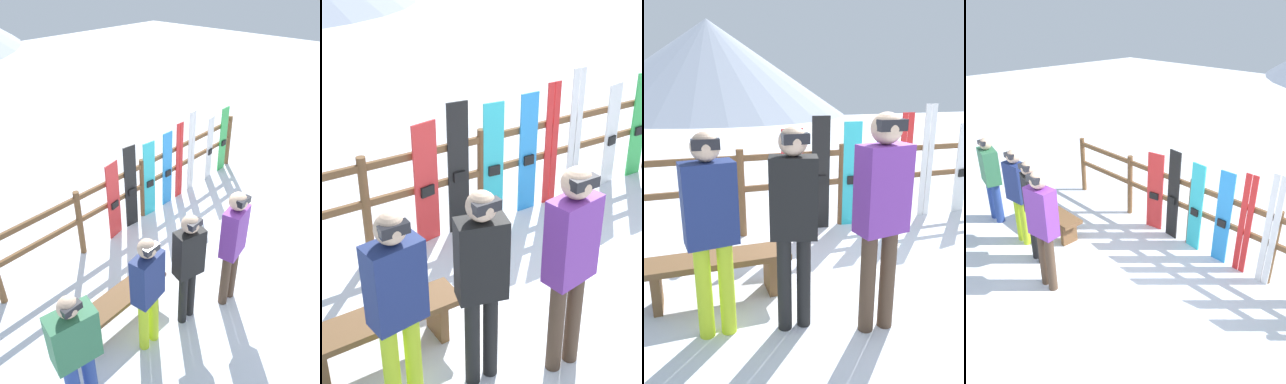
# 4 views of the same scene
# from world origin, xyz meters

# --- Properties ---
(ground_plane) EXTENTS (40.00, 40.00, 0.00)m
(ground_plane) POSITION_xyz_m (0.00, 0.00, 0.00)
(ground_plane) COLOR white
(fence) EXTENTS (5.90, 0.10, 1.19)m
(fence) POSITION_xyz_m (0.00, 1.87, 0.71)
(fence) COLOR brown
(fence) RESTS_ON ground
(bench) EXTENTS (1.42, 0.36, 0.44)m
(bench) POSITION_xyz_m (-1.95, 0.38, 0.33)
(bench) COLOR brown
(bench) RESTS_ON ground
(person_black) EXTENTS (0.41, 0.30, 1.71)m
(person_black) POSITION_xyz_m (-1.36, -0.26, 1.02)
(person_black) COLOR black
(person_black) RESTS_ON ground
(person_plaid_green) EXTENTS (0.52, 0.36, 1.63)m
(person_plaid_green) POSITION_xyz_m (-3.02, -0.14, 0.93)
(person_plaid_green) COLOR navy
(person_plaid_green) RESTS_ON ground
(person_purple) EXTENTS (0.43, 0.28, 1.82)m
(person_purple) POSITION_xyz_m (-0.71, -0.49, 1.08)
(person_purple) COLOR #4C3828
(person_purple) RESTS_ON ground
(person_navy) EXTENTS (0.42, 0.27, 1.68)m
(person_navy) POSITION_xyz_m (-1.99, -0.16, 0.99)
(person_navy) COLOR #B7D826
(person_navy) RESTS_ON ground
(snowboard_red) EXTENTS (0.31, 0.10, 1.44)m
(snowboard_red) POSITION_xyz_m (-0.76, 1.81, 0.72)
(snowboard_red) COLOR red
(snowboard_red) RESTS_ON ground
(snowboard_black_stripe) EXTENTS (0.25, 0.08, 1.60)m
(snowboard_black_stripe) POSITION_xyz_m (-0.35, 1.81, 0.79)
(snowboard_black_stripe) COLOR black
(snowboard_black_stripe) RESTS_ON ground
(snowboard_cyan) EXTENTS (0.27, 0.08, 1.51)m
(snowboard_cyan) POSITION_xyz_m (0.13, 1.81, 0.75)
(snowboard_cyan) COLOR #2DBFCC
(snowboard_cyan) RESTS_ON ground
(snowboard_blue) EXTENTS (0.25, 0.05, 1.53)m
(snowboard_blue) POSITION_xyz_m (0.64, 1.81, 0.76)
(snowboard_blue) COLOR #288CE0
(snowboard_blue) RESTS_ON ground
(ski_pair_red) EXTENTS (0.19, 0.02, 1.61)m
(ski_pair_red) POSITION_xyz_m (1.00, 1.81, 0.80)
(ski_pair_red) COLOR red
(ski_pair_red) RESTS_ON ground
(ski_pair_white) EXTENTS (0.19, 0.02, 1.72)m
(ski_pair_white) POSITION_xyz_m (1.39, 1.81, 0.86)
(ski_pair_white) COLOR white
(ski_pair_white) RESTS_ON ground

